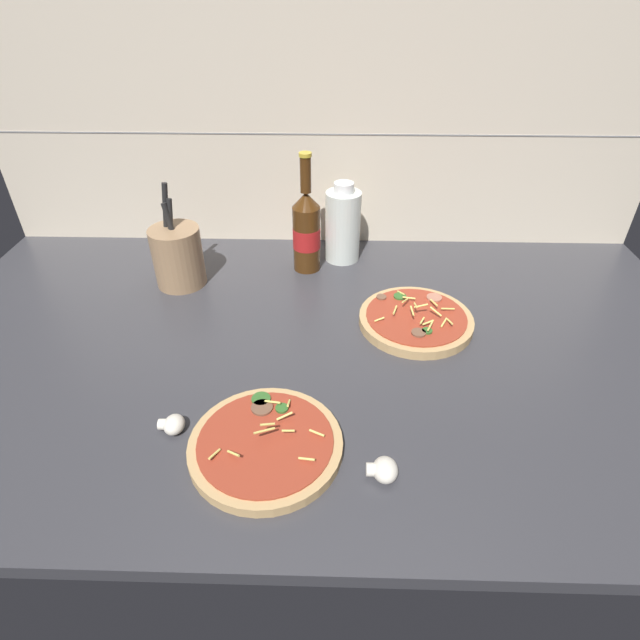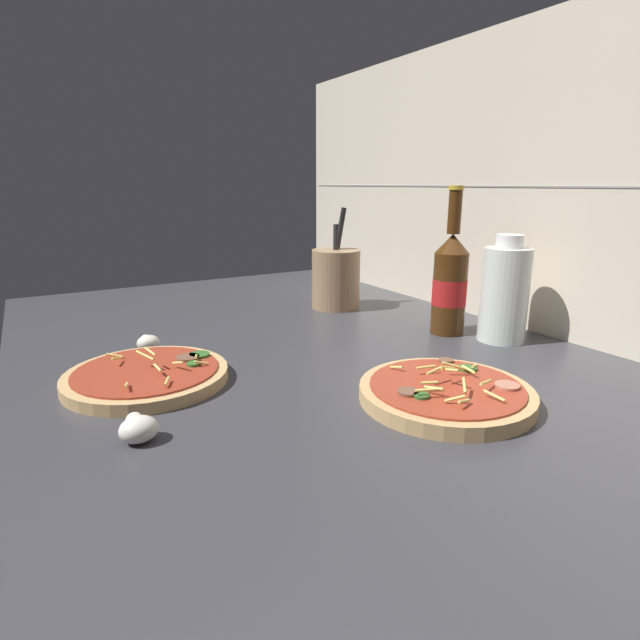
{
  "view_description": "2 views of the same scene",
  "coord_description": "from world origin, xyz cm",
  "px_view_note": "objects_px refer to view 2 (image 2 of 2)",
  "views": [
    {
      "loc": [
        3.14,
        -75.85,
        62.47
      ],
      "look_at": [
        1.02,
        2.6,
        6.45
      ],
      "focal_mm": 28.0,
      "sensor_mm": 36.0,
      "label": 1
    },
    {
      "loc": [
        65.04,
        -38.37,
        30.58
      ],
      "look_at": [
        -0.18,
        -0.24,
        9.85
      ],
      "focal_mm": 28.0,
      "sensor_mm": 36.0,
      "label": 2
    }
  ],
  "objects_px": {
    "pizza_far": "(446,393)",
    "oil_bottle": "(505,293)",
    "pizza_near": "(147,376)",
    "mushroom_right": "(148,343)",
    "beer_bottle": "(450,282)",
    "utensil_crock": "(336,278)",
    "mushroom_left": "(138,429)"
  },
  "relations": [
    {
      "from": "beer_bottle",
      "to": "pizza_near",
      "type": "bearing_deg",
      "value": -93.65
    },
    {
      "from": "oil_bottle",
      "to": "utensil_crock",
      "type": "relative_size",
      "value": 0.85
    },
    {
      "from": "oil_bottle",
      "to": "mushroom_right",
      "type": "distance_m",
      "value": 0.64
    },
    {
      "from": "pizza_near",
      "to": "oil_bottle",
      "type": "distance_m",
      "value": 0.63
    },
    {
      "from": "pizza_far",
      "to": "mushroom_right",
      "type": "distance_m",
      "value": 0.51
    },
    {
      "from": "beer_bottle",
      "to": "oil_bottle",
      "type": "distance_m",
      "value": 0.1
    },
    {
      "from": "oil_bottle",
      "to": "mushroom_right",
      "type": "xyz_separation_m",
      "value": [
        -0.27,
        -0.58,
        -0.08
      ]
    },
    {
      "from": "pizza_far",
      "to": "beer_bottle",
      "type": "bearing_deg",
      "value": 135.67
    },
    {
      "from": "pizza_far",
      "to": "mushroom_right",
      "type": "height_order",
      "value": "pizza_far"
    },
    {
      "from": "mushroom_left",
      "to": "utensil_crock",
      "type": "distance_m",
      "value": 0.68
    },
    {
      "from": "pizza_near",
      "to": "oil_bottle",
      "type": "xyz_separation_m",
      "value": [
        0.12,
        0.61,
        0.08
      ]
    },
    {
      "from": "mushroom_right",
      "to": "pizza_near",
      "type": "bearing_deg",
      "value": -12.37
    },
    {
      "from": "pizza_far",
      "to": "oil_bottle",
      "type": "height_order",
      "value": "oil_bottle"
    },
    {
      "from": "mushroom_left",
      "to": "pizza_far",
      "type": "bearing_deg",
      "value": 75.89
    },
    {
      "from": "mushroom_right",
      "to": "utensil_crock",
      "type": "xyz_separation_m",
      "value": [
        -0.1,
        0.45,
        0.06
      ]
    },
    {
      "from": "pizza_near",
      "to": "pizza_far",
      "type": "distance_m",
      "value": 0.43
    },
    {
      "from": "utensil_crock",
      "to": "beer_bottle",
      "type": "bearing_deg",
      "value": 15.0
    },
    {
      "from": "pizza_near",
      "to": "mushroom_right",
      "type": "bearing_deg",
      "value": 167.63
    },
    {
      "from": "pizza_near",
      "to": "utensil_crock",
      "type": "height_order",
      "value": "utensil_crock"
    },
    {
      "from": "beer_bottle",
      "to": "utensil_crock",
      "type": "bearing_deg",
      "value": -165.0
    },
    {
      "from": "beer_bottle",
      "to": "mushroom_right",
      "type": "height_order",
      "value": "beer_bottle"
    },
    {
      "from": "pizza_near",
      "to": "pizza_far",
      "type": "bearing_deg",
      "value": 50.93
    },
    {
      "from": "oil_bottle",
      "to": "pizza_far",
      "type": "bearing_deg",
      "value": -62.16
    },
    {
      "from": "utensil_crock",
      "to": "pizza_near",
      "type": "bearing_deg",
      "value": -62.57
    },
    {
      "from": "pizza_near",
      "to": "pizza_far",
      "type": "height_order",
      "value": "pizza_near"
    },
    {
      "from": "beer_bottle",
      "to": "mushroom_left",
      "type": "xyz_separation_m",
      "value": [
        0.14,
        -0.6,
        -0.08
      ]
    },
    {
      "from": "utensil_crock",
      "to": "mushroom_left",
      "type": "bearing_deg",
      "value": -51.21
    },
    {
      "from": "pizza_near",
      "to": "mushroom_right",
      "type": "height_order",
      "value": "pizza_near"
    },
    {
      "from": "pizza_near",
      "to": "beer_bottle",
      "type": "bearing_deg",
      "value": 86.35
    },
    {
      "from": "pizza_near",
      "to": "pizza_far",
      "type": "xyz_separation_m",
      "value": [
        0.27,
        0.33,
        0.0
      ]
    },
    {
      "from": "beer_bottle",
      "to": "utensil_crock",
      "type": "xyz_separation_m",
      "value": [
        -0.29,
        -0.08,
        -0.03
      ]
    },
    {
      "from": "pizza_near",
      "to": "mushroom_right",
      "type": "relative_size",
      "value": 5.72
    }
  ]
}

